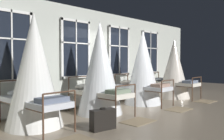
{
  "coord_description": "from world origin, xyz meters",
  "views": [
    {
      "loc": [
        -5.49,
        -4.56,
        1.45
      ],
      "look_at": [
        -0.51,
        0.24,
        1.2
      ],
      "focal_mm": 37.99,
      "sensor_mm": 36.0,
      "label": 1
    }
  ],
  "objects_px": {
    "cot_fourth": "(174,69)",
    "cot_second": "(100,69)",
    "cot_third": "(143,68)",
    "suitcase_dark": "(103,119)",
    "cot_first": "(34,71)"
  },
  "relations": [
    {
      "from": "cot_first",
      "to": "cot_second",
      "type": "xyz_separation_m",
      "value": [
        1.92,
        -0.06,
        0.0
      ]
    },
    {
      "from": "cot_second",
      "to": "cot_third",
      "type": "xyz_separation_m",
      "value": [
        2.04,
        0.04,
        -0.02
      ]
    },
    {
      "from": "cot_fourth",
      "to": "suitcase_dark",
      "type": "xyz_separation_m",
      "value": [
        -5.05,
        -1.17,
        -0.91
      ]
    },
    {
      "from": "cot_third",
      "to": "suitcase_dark",
      "type": "bearing_deg",
      "value": 110.34
    },
    {
      "from": "cot_third",
      "to": "suitcase_dark",
      "type": "xyz_separation_m",
      "value": [
        -3.08,
        -1.24,
        -1.0
      ]
    },
    {
      "from": "suitcase_dark",
      "to": "cot_third",
      "type": "bearing_deg",
      "value": 31.9
    },
    {
      "from": "cot_first",
      "to": "cot_second",
      "type": "height_order",
      "value": "cot_second"
    },
    {
      "from": "cot_fourth",
      "to": "cot_second",
      "type": "bearing_deg",
      "value": 89.65
    },
    {
      "from": "cot_third",
      "to": "cot_second",
      "type": "bearing_deg",
      "value": 89.53
    },
    {
      "from": "cot_second",
      "to": "suitcase_dark",
      "type": "height_order",
      "value": "cot_second"
    },
    {
      "from": "cot_third",
      "to": "cot_fourth",
      "type": "distance_m",
      "value": 1.98
    },
    {
      "from": "cot_second",
      "to": "cot_third",
      "type": "relative_size",
      "value": 1.02
    },
    {
      "from": "cot_second",
      "to": "suitcase_dark",
      "type": "relative_size",
      "value": 4.36
    },
    {
      "from": "cot_fourth",
      "to": "suitcase_dark",
      "type": "bearing_deg",
      "value": 103.13
    },
    {
      "from": "suitcase_dark",
      "to": "cot_first",
      "type": "bearing_deg",
      "value": 135.05
    }
  ]
}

